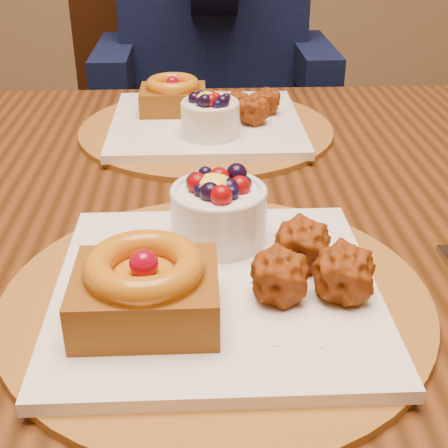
# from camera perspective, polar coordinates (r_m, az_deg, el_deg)

# --- Properties ---
(dining_table) EXTENTS (1.60, 0.90, 0.76)m
(dining_table) POSITION_cam_1_polar(r_m,az_deg,el_deg) (0.79, -1.22, -2.39)
(dining_table) COLOR #321A09
(dining_table) RESTS_ON ground
(place_setting_near) EXTENTS (0.38, 0.38, 0.09)m
(place_setting_near) POSITION_cam_1_polar(r_m,az_deg,el_deg) (0.55, -1.07, -4.53)
(place_setting_near) COLOR brown
(place_setting_near) RESTS_ON dining_table
(place_setting_far) EXTENTS (0.38, 0.38, 0.08)m
(place_setting_far) POSITION_cam_1_polar(r_m,az_deg,el_deg) (0.94, -1.77, 9.59)
(place_setting_far) COLOR brown
(place_setting_far) RESTS_ON dining_table
(chair_far) EXTENTS (0.58, 0.58, 1.01)m
(chair_far) POSITION_cam_1_polar(r_m,az_deg,el_deg) (1.66, -6.77, 9.98)
(chair_far) COLOR black
(chair_far) RESTS_ON ground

